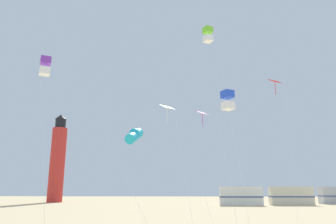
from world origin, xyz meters
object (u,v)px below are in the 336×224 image
Objects in this scene: kite_diamond_magenta at (202,117)px; kite_box_violet at (45,66)px; kite_diamond_scarlet at (276,87)px; rv_van_cream at (291,196)px; lighthouse_distant at (58,160)px; kite_box_lime at (208,35)px; rv_van_white at (241,196)px; kite_diamond_white at (168,111)px; kite_box_blue at (228,100)px; kite_tube_cyan at (134,135)px.

kite_diamond_magenta is 13.64m from kite_box_violet.
rv_van_cream is (8.42, 25.91, -9.54)m from kite_diamond_scarlet.
kite_diamond_magenta is 41.91m from lighthouse_distant.
kite_box_lime is at bearing 20.75° from kite_box_violet.
rv_van_white is at bearing -15.11° from lighthouse_distant.
kite_diamond_white is at bearing 36.37° from kite_box_violet.
kite_diamond_magenta is at bearing 42.83° from kite_box_violet.
kite_diamond_white is (-3.05, 1.44, -5.43)m from kite_box_lime.
kite_diamond_scarlet is 26.28m from rv_van_white.
lighthouse_distant reaches higher than kite_diamond_scarlet.
lighthouse_distant reaches higher than kite_box_lime.
kite_diamond_scarlet is 6.83m from kite_diamond_magenta.
kite_box_lime reaches higher than kite_diamond_white.
rv_van_cream is at bearing 68.19° from kite_box_blue.
kite_diamond_magenta is (4.97, 5.37, 2.46)m from kite_tube_cyan.
kite_box_violet reaches higher than kite_diamond_white.
kite_box_lime is 1.63× the size of kite_diamond_white.
kite_box_violet is at bearing -142.24° from kite_tube_cyan.
kite_box_lime is 11.66m from kite_box_violet.
kite_box_blue is (-5.28, -8.34, -3.43)m from kite_diamond_scarlet.
kite_diamond_white is (-9.08, -3.28, -2.79)m from kite_diamond_scarlet.
kite_diamond_magenta is at bearing 174.48° from kite_diamond_scarlet.
rv_van_white is (5.72, 32.83, -6.11)m from kite_box_blue.
kite_box_violet is 45.04m from lighthouse_distant.
kite_tube_cyan is at bearing -146.87° from kite_diamond_white.
kite_box_violet is 0.62× the size of lighthouse_distant.
kite_box_blue is 0.89× the size of kite_diamond_magenta.
kite_tube_cyan is 36.78m from rv_van_cream.
kite_tube_cyan is at bearing -157.27° from kite_diamond_scarlet.
kite_tube_cyan is 0.84× the size of kite_box_blue.
kite_box_violet reaches higher than kite_diamond_magenta.
lighthouse_distant is 34.72m from rv_van_white.
kite_diamond_magenta is at bearing -51.43° from lighthouse_distant.
kite_diamond_magenta is 7.33m from kite_box_lime.
kite_box_lime is 1.37× the size of kite_box_violet.
kite_diamond_white is 0.52× the size of lighthouse_distant.
kite_box_violet is at bearing -152.18° from kite_diamond_scarlet.
kite_tube_cyan is 1.05× the size of rv_van_cream.
kite_diamond_scarlet reaches higher than kite_diamond_magenta.
kite_box_blue reaches higher than rv_van_cream.
kite_box_violet is 43.31m from rv_van_cream.
kite_box_violet is (-10.31, -3.90, -3.79)m from kite_box_lime.
kite_box_blue is 0.78× the size of kite_box_violet.
rv_van_cream is (24.76, 34.53, -8.38)m from kite_box_violet.
kite_diamond_scarlet is 1.81× the size of rv_van_cream.
kite_box_violet is (-16.33, -8.62, -1.15)m from kite_diamond_scarlet.
kite_diamond_magenta reaches higher than kite_box_blue.
kite_box_blue is 0.93× the size of kite_diamond_white.
kite_box_violet reaches higher than kite_tube_cyan.
lighthouse_distant reaches higher than rv_van_cream.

